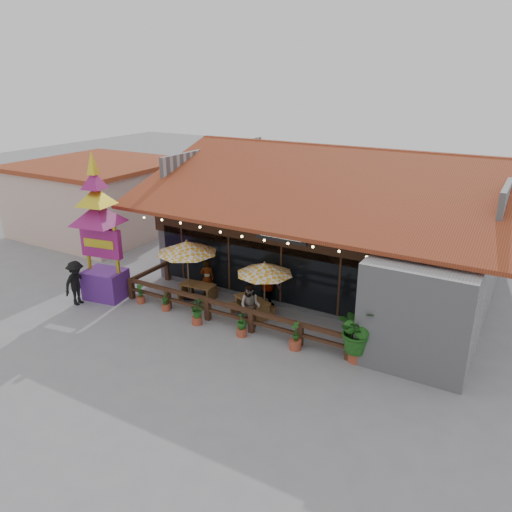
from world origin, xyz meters
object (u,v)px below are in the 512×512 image
Objects in this scene: umbrella_left at (187,247)px; umbrella_right at (265,269)px; picnic_table_right at (252,304)px; pedestrian at (76,283)px; tropical_plant at (358,331)px; thai_sign_tower at (98,218)px; picnic_table_left at (198,289)px.

umbrella_left is 3.61m from umbrella_right.
pedestrian reaches higher than picnic_table_right.
tropical_plant is at bearing -85.00° from pedestrian.
umbrella_right reaches higher than tropical_plant.
umbrella_right is (3.59, 0.19, -0.30)m from umbrella_left.
tropical_plant is 11.75m from pedestrian.
umbrella_right is at bearing -71.44° from pedestrian.
picnic_table_right is 0.94× the size of tropical_plant.
pedestrian is (-3.78, -2.68, -1.42)m from umbrella_left.
tropical_plant is at bearing 2.63° from thai_sign_tower.
umbrella_left is at bearing -57.37° from pedestrian.
umbrella_left is 0.43× the size of thai_sign_tower.
tropical_plant is 1.06× the size of pedestrian.
pedestrian is at bearing -158.29° from picnic_table_right.
umbrella_right reaches higher than picnic_table_left.
picnic_table_left is (0.32, 0.19, -1.89)m from umbrella_left.
tropical_plant is (4.26, -1.30, -0.91)m from umbrella_right.
picnic_table_left is at bearing 26.96° from thai_sign_tower.
picnic_table_right is 7.43m from pedestrian.
thai_sign_tower is at bearing -165.19° from picnic_table_right.
umbrella_left reaches higher than tropical_plant.
picnic_table_right reaches higher than picnic_table_left.
umbrella_right is 1.29× the size of tropical_plant.
picnic_table_left is at bearing 30.98° from umbrella_left.
picnic_table_left is 7.68m from tropical_plant.
tropical_plant is (4.75, -1.17, 0.66)m from picnic_table_right.
umbrella_left is 3.82m from thai_sign_tower.
umbrella_right is 1.66m from picnic_table_right.
pedestrian is at bearing -144.98° from picnic_table_left.
picnic_table_right is 1.00× the size of pedestrian.
picnic_table_left is 5.05m from thai_sign_tower.
picnic_table_left is at bearing 177.30° from picnic_table_right.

